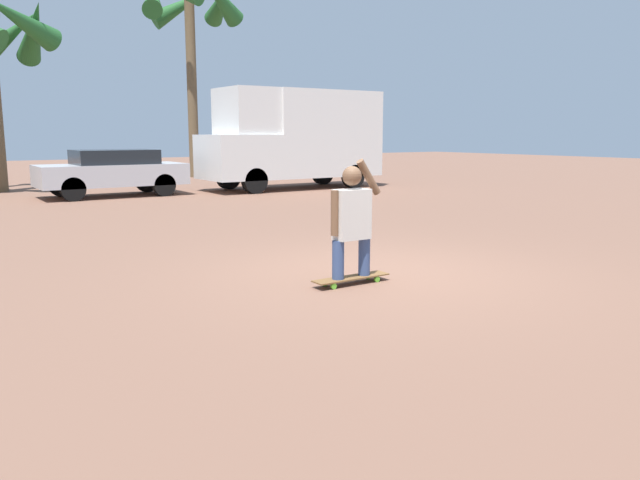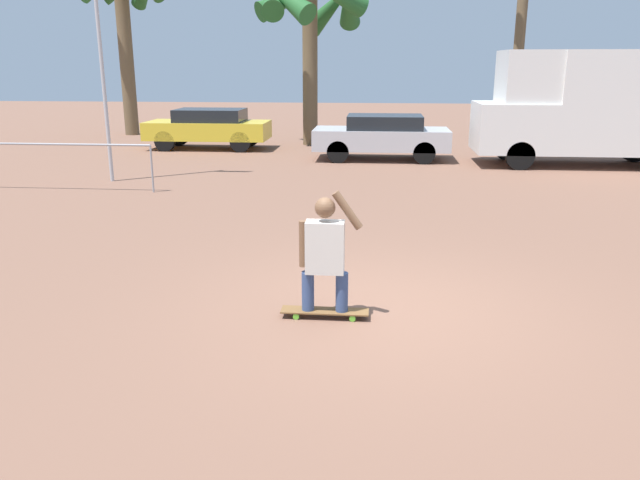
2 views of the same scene
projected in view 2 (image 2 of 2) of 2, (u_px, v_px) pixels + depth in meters
The scene contains 8 objects.
ground_plane at pixel (382, 310), 7.33m from camera, with size 80.00×80.00×0.00m, color brown.
skateboard at pixel (325, 311), 7.09m from camera, with size 1.00×0.22×0.09m.
person_skateboarder at pixel (325, 249), 6.89m from camera, with size 0.70×0.23×1.39m.
camper_van at pixel (591, 105), 17.25m from camera, with size 5.91×2.08×3.14m.
parked_car_silver at pixel (382, 136), 18.61m from camera, with size 4.01×1.74×1.32m.
parked_car_yellow at pixel (209, 127), 20.99m from camera, with size 4.07×1.73×1.33m.
palm_tree_center_background at pixel (309, 7), 21.01m from camera, with size 4.17×4.31×5.89m.
plaza_railing_segment at pixel (50, 150), 13.98m from camera, with size 4.70×0.05×1.08m.
Camera 2 is at (-0.11, -6.87, 2.79)m, focal length 35.00 mm.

